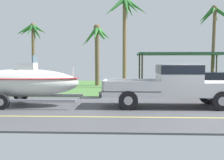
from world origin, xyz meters
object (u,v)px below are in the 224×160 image
palm_tree_far_right (97,40)px  pickup_truck_towing (177,83)px  boat_on_trailer (22,82)px  palm_tree_far_left (125,15)px  parked_sedan_far (210,84)px  carport_awning (182,55)px  palm_tree_near_right (33,36)px  palm_tree_near_left (214,23)px

palm_tree_far_right → pickup_truck_towing: bearing=-67.1°
boat_on_trailer → palm_tree_far_left: palm_tree_far_left is taller
pickup_truck_towing → parked_sedan_far: size_ratio=1.31×
carport_awning → palm_tree_far_right: 7.41m
palm_tree_far_left → carport_awning: bearing=29.6°
palm_tree_far_right → palm_tree_near_right: bearing=158.4°
parked_sedan_far → carport_awning: bearing=92.6°
boat_on_trailer → palm_tree_far_right: palm_tree_far_right is taller
boat_on_trailer → palm_tree_far_right: size_ratio=1.22×
palm_tree_near_left → boat_on_trailer: bearing=-135.9°
carport_awning → parked_sedan_far: bearing=-87.4°
parked_sedan_far → palm_tree_far_right: (-7.57, 5.88, 3.22)m
parked_sedan_far → palm_tree_near_left: size_ratio=0.67×
palm_tree_near_left → palm_tree_far_left: palm_tree_far_left is taller
parked_sedan_far → palm_tree_far_left: size_ratio=0.65×
palm_tree_near_right → palm_tree_far_left: size_ratio=0.81×
boat_on_trailer → carport_awning: (9.60, 11.84, 1.62)m
parked_sedan_far → palm_tree_near_right: 16.72m
palm_tree_near_right → palm_tree_near_left: bearing=-5.9°
boat_on_trailer → palm_tree_far_right: (2.34, 10.95, 2.83)m
boat_on_trailer → palm_tree_near_right: bearing=106.7°
parked_sedan_far → carport_awning: carport_awning is taller
palm_tree_near_right → palm_tree_far_right: palm_tree_near_right is taller
parked_sedan_far → carport_awning: 7.06m
parked_sedan_far → carport_awning: size_ratio=0.60×
pickup_truck_towing → palm_tree_near_right: (-10.99, 13.48, 3.46)m
boat_on_trailer → parked_sedan_far: bearing=27.1°
boat_on_trailer → palm_tree_near_right: 14.49m
pickup_truck_towing → palm_tree_near_left: 13.61m
boat_on_trailer → carport_awning: size_ratio=0.83×
pickup_truck_towing → palm_tree_near_left: palm_tree_near_left is taller
pickup_truck_towing → palm_tree_far_left: palm_tree_far_left is taller
pickup_truck_towing → palm_tree_near_left: size_ratio=0.88×
palm_tree_near_right → palm_tree_far_right: size_ratio=1.10×
palm_tree_near_right → palm_tree_far_right: (6.37, -2.52, -0.62)m
palm_tree_far_right → palm_tree_near_left: bearing=5.0°
boat_on_trailer → palm_tree_near_right: (-4.04, 13.48, 3.45)m
palm_tree_near_left → palm_tree_far_right: size_ratio=1.32×
palm_tree_near_right → pickup_truck_towing: bearing=-50.8°
parked_sedan_far → palm_tree_near_right: size_ratio=0.80×
pickup_truck_towing → carport_awning: (2.64, 11.84, 1.63)m
parked_sedan_far → palm_tree_near_left: bearing=71.4°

